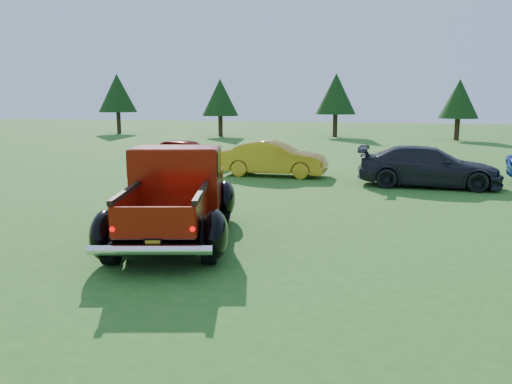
# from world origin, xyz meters

# --- Properties ---
(ground) EXTENTS (120.00, 120.00, 0.00)m
(ground) POSITION_xyz_m (0.00, 0.00, 0.00)
(ground) COLOR #27651D
(ground) RESTS_ON ground
(tree_far_west) EXTENTS (3.33, 3.33, 5.20)m
(tree_far_west) POSITION_xyz_m (-22.00, 30.00, 3.52)
(tree_far_west) COLOR #332114
(tree_far_west) RESTS_ON ground
(tree_west) EXTENTS (2.94, 2.94, 4.60)m
(tree_west) POSITION_xyz_m (-12.00, 29.00, 3.11)
(tree_west) COLOR #332114
(tree_west) RESTS_ON ground
(tree_mid_left) EXTENTS (3.20, 3.20, 5.00)m
(tree_mid_left) POSITION_xyz_m (-3.00, 31.00, 3.38)
(tree_mid_left) COLOR #332114
(tree_mid_left) RESTS_ON ground
(tree_mid_right) EXTENTS (2.82, 2.82, 4.40)m
(tree_mid_right) POSITION_xyz_m (6.00, 30.00, 2.97)
(tree_mid_right) COLOR #332114
(tree_mid_right) RESTS_ON ground
(pickup_truck) EXTENTS (3.49, 5.32, 1.86)m
(pickup_truck) POSITION_xyz_m (-2.12, 0.22, 0.88)
(pickup_truck) COLOR black
(pickup_truck) RESTS_ON ground
(show_car_red) EXTENTS (3.78, 1.84, 1.24)m
(show_car_red) POSITION_xyz_m (-6.50, 10.26, 0.62)
(show_car_red) COLOR maroon
(show_car_red) RESTS_ON ground
(show_car_yellow) EXTENTS (4.02, 1.51, 1.31)m
(show_car_yellow) POSITION_xyz_m (-2.30, 8.99, 0.66)
(show_car_yellow) COLOR gold
(show_car_yellow) RESTS_ON ground
(show_car_grey) EXTENTS (4.60, 1.92, 1.33)m
(show_car_grey) POSITION_xyz_m (3.21, 8.15, 0.66)
(show_car_grey) COLOR black
(show_car_grey) RESTS_ON ground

